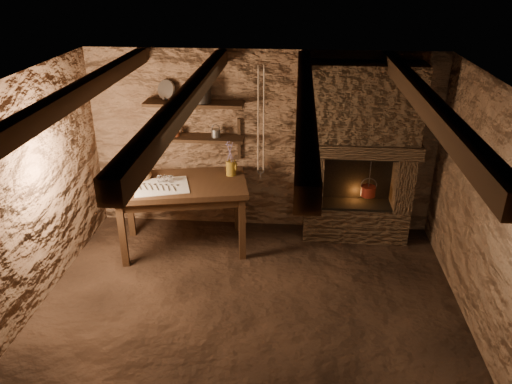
# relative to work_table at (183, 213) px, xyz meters

# --- Properties ---
(floor) EXTENTS (4.50, 4.50, 0.00)m
(floor) POSITION_rel_work_table_xyz_m (0.95, -1.31, -0.49)
(floor) COLOR black
(floor) RESTS_ON ground
(back_wall) EXTENTS (4.50, 0.04, 2.40)m
(back_wall) POSITION_rel_work_table_xyz_m (0.95, 0.69, 0.71)
(back_wall) COLOR #493222
(back_wall) RESTS_ON floor
(front_wall) EXTENTS (4.50, 0.04, 2.40)m
(front_wall) POSITION_rel_work_table_xyz_m (0.95, -3.31, 0.71)
(front_wall) COLOR #493222
(front_wall) RESTS_ON floor
(left_wall) EXTENTS (0.04, 4.00, 2.40)m
(left_wall) POSITION_rel_work_table_xyz_m (-1.30, -1.31, 0.71)
(left_wall) COLOR #493222
(left_wall) RESTS_ON floor
(right_wall) EXTENTS (0.04, 4.00, 2.40)m
(right_wall) POSITION_rel_work_table_xyz_m (3.20, -1.31, 0.71)
(right_wall) COLOR #493222
(right_wall) RESTS_ON floor
(ceiling) EXTENTS (4.50, 4.00, 0.04)m
(ceiling) POSITION_rel_work_table_xyz_m (0.95, -1.31, 1.91)
(ceiling) COLOR black
(ceiling) RESTS_ON back_wall
(beam_far_left) EXTENTS (0.14, 3.95, 0.16)m
(beam_far_left) POSITION_rel_work_table_xyz_m (-0.55, -1.31, 1.82)
(beam_far_left) COLOR black
(beam_far_left) RESTS_ON ceiling
(beam_mid_left) EXTENTS (0.14, 3.95, 0.16)m
(beam_mid_left) POSITION_rel_work_table_xyz_m (0.45, -1.31, 1.82)
(beam_mid_left) COLOR black
(beam_mid_left) RESTS_ON ceiling
(beam_mid_right) EXTENTS (0.14, 3.95, 0.16)m
(beam_mid_right) POSITION_rel_work_table_xyz_m (1.45, -1.31, 1.82)
(beam_mid_right) COLOR black
(beam_mid_right) RESTS_ON ceiling
(beam_far_right) EXTENTS (0.14, 3.95, 0.16)m
(beam_far_right) POSITION_rel_work_table_xyz_m (2.45, -1.31, 1.82)
(beam_far_right) COLOR black
(beam_far_right) RESTS_ON ceiling
(shelf_lower) EXTENTS (1.25, 0.30, 0.04)m
(shelf_lower) POSITION_rel_work_table_xyz_m (0.10, 0.53, 0.81)
(shelf_lower) COLOR black
(shelf_lower) RESTS_ON back_wall
(shelf_upper) EXTENTS (1.25, 0.30, 0.04)m
(shelf_upper) POSITION_rel_work_table_xyz_m (0.10, 0.53, 1.26)
(shelf_upper) COLOR black
(shelf_upper) RESTS_ON back_wall
(hearth) EXTENTS (1.43, 0.51, 2.30)m
(hearth) POSITION_rel_work_table_xyz_m (2.20, 0.46, 0.74)
(hearth) COLOR #3A2A1D
(hearth) RESTS_ON floor
(work_table) EXTENTS (1.73, 1.19, 0.90)m
(work_table) POSITION_rel_work_table_xyz_m (0.00, 0.00, 0.00)
(work_table) COLOR #331F11
(work_table) RESTS_ON floor
(linen_cloth) EXTENTS (0.76, 0.67, 0.01)m
(linen_cloth) POSITION_rel_work_table_xyz_m (-0.21, -0.15, 0.42)
(linen_cloth) COLOR white
(linen_cloth) RESTS_ON work_table
(pewter_cutlery_row) EXTENTS (0.57, 0.35, 0.01)m
(pewter_cutlery_row) POSITION_rel_work_table_xyz_m (-0.21, -0.17, 0.43)
(pewter_cutlery_row) COLOR gray
(pewter_cutlery_row) RESTS_ON linen_cloth
(drinking_glasses) EXTENTS (0.20, 0.06, 0.08)m
(drinking_glasses) POSITION_rel_work_table_xyz_m (-0.19, -0.02, 0.47)
(drinking_glasses) COLOR white
(drinking_glasses) RESTS_ON linen_cloth
(stoneware_jug) EXTENTS (0.16, 0.16, 0.44)m
(stoneware_jug) POSITION_rel_work_table_xyz_m (0.58, 0.28, 0.61)
(stoneware_jug) COLOR olive
(stoneware_jug) RESTS_ON work_table
(wooden_bowl) EXTENTS (0.41, 0.41, 0.12)m
(wooden_bowl) POSITION_rel_work_table_xyz_m (-0.56, 0.08, 0.46)
(wooden_bowl) COLOR brown
(wooden_bowl) RESTS_ON work_table
(iron_stockpot) EXTENTS (0.27, 0.27, 0.19)m
(iron_stockpot) POSITION_rel_work_table_xyz_m (0.19, 0.53, 1.38)
(iron_stockpot) COLOR #312E2C
(iron_stockpot) RESTS_ON shelf_upper
(tin_pan) EXTENTS (0.27, 0.20, 0.25)m
(tin_pan) POSITION_rel_work_table_xyz_m (-0.27, 0.63, 1.41)
(tin_pan) COLOR gray
(tin_pan) RESTS_ON shelf_upper
(small_kettle) EXTENTS (0.17, 0.15, 0.16)m
(small_kettle) POSITION_rel_work_table_xyz_m (0.36, 0.53, 0.89)
(small_kettle) COLOR gray
(small_kettle) RESTS_ON shelf_lower
(rusty_tin) EXTENTS (0.11, 0.11, 0.10)m
(rusty_tin) POSITION_rel_work_table_xyz_m (-0.16, 0.53, 0.88)
(rusty_tin) COLOR #4E1E0F
(rusty_tin) RESTS_ON shelf_lower
(red_pot) EXTENTS (0.23, 0.23, 0.54)m
(red_pot) POSITION_rel_work_table_xyz_m (2.33, 0.41, 0.21)
(red_pot) COLOR maroon
(red_pot) RESTS_ON hearth
(hanging_ropes) EXTENTS (0.08, 0.08, 1.20)m
(hanging_ropes) POSITION_rel_work_table_xyz_m (1.00, -0.26, 1.31)
(hanging_ropes) COLOR tan
(hanging_ropes) RESTS_ON ceiling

